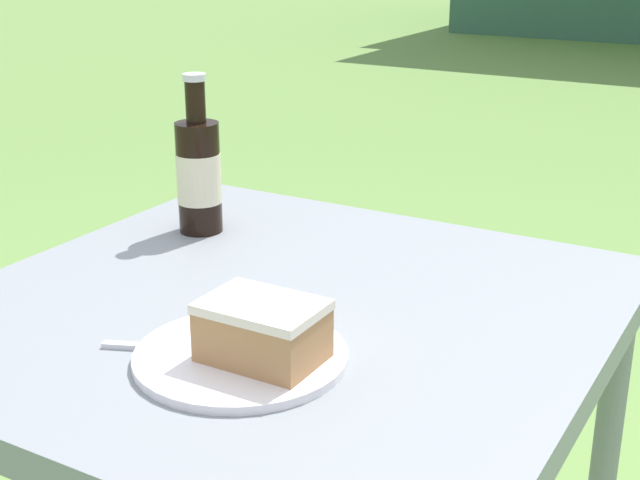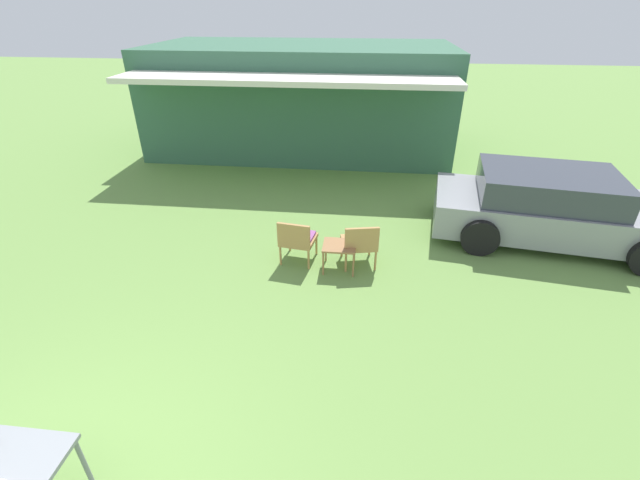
# 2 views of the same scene
# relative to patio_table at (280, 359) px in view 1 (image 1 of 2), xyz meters

# --- Properties ---
(patio_table) EXTENTS (0.77, 0.78, 0.74)m
(patio_table) POSITION_rel_patio_table_xyz_m (0.00, 0.00, 0.00)
(patio_table) COLOR gray
(patio_table) RESTS_ON ground_plane
(cake_on_plate) EXTENTS (0.23, 0.23, 0.07)m
(cake_on_plate) POSITION_rel_patio_table_xyz_m (0.06, -0.15, 0.10)
(cake_on_plate) COLOR white
(cake_on_plate) RESTS_ON patio_table
(cola_bottle_near) EXTENTS (0.07, 0.07, 0.24)m
(cola_bottle_near) POSITION_rel_patio_table_xyz_m (-0.25, 0.17, 0.17)
(cola_bottle_near) COLOR black
(cola_bottle_near) RESTS_ON patio_table
(fork) EXTENTS (0.19, 0.08, 0.01)m
(fork) POSITION_rel_patio_table_xyz_m (-0.01, -0.16, 0.08)
(fork) COLOR silver
(fork) RESTS_ON patio_table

